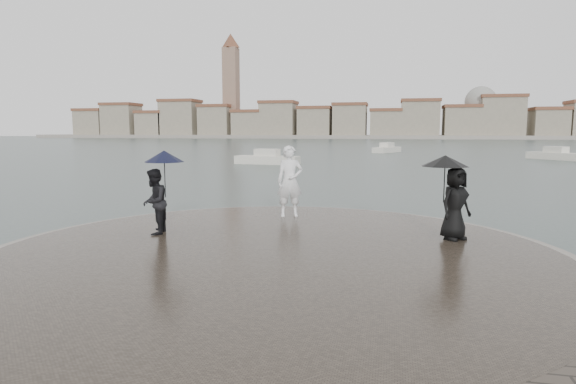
# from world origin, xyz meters

# --- Properties ---
(ground) EXTENTS (400.00, 400.00, 0.00)m
(ground) POSITION_xyz_m (0.00, 0.00, 0.00)
(ground) COLOR #2B3835
(ground) RESTS_ON ground
(kerb_ring) EXTENTS (12.50, 12.50, 0.32)m
(kerb_ring) POSITION_xyz_m (0.00, 3.50, 0.16)
(kerb_ring) COLOR gray
(kerb_ring) RESTS_ON ground
(quay_tip) EXTENTS (11.90, 11.90, 0.36)m
(quay_tip) POSITION_xyz_m (0.00, 3.50, 0.18)
(quay_tip) COLOR #2D261E
(quay_tip) RESTS_ON ground
(statue) EXTENTS (0.88, 0.71, 2.08)m
(statue) POSITION_xyz_m (-0.55, 7.59, 1.40)
(statue) COLOR white
(statue) RESTS_ON quay_tip
(visitor_left) EXTENTS (1.12, 1.03, 2.04)m
(visitor_left) POSITION_xyz_m (-3.20, 4.53, 1.44)
(visitor_left) COLOR black
(visitor_left) RESTS_ON quay_tip
(visitor_right) EXTENTS (1.28, 1.12, 1.95)m
(visitor_right) POSITION_xyz_m (3.74, 5.47, 1.49)
(visitor_right) COLOR black
(visitor_right) RESTS_ON quay_tip
(far_skyline) EXTENTS (260.00, 20.00, 37.00)m
(far_skyline) POSITION_xyz_m (-6.29, 160.71, 5.61)
(far_skyline) COLOR gray
(far_skyline) RESTS_ON ground
(boats) EXTENTS (31.32, 28.07, 1.50)m
(boats) POSITION_xyz_m (3.89, 45.77, 0.38)
(boats) COLOR silver
(boats) RESTS_ON ground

